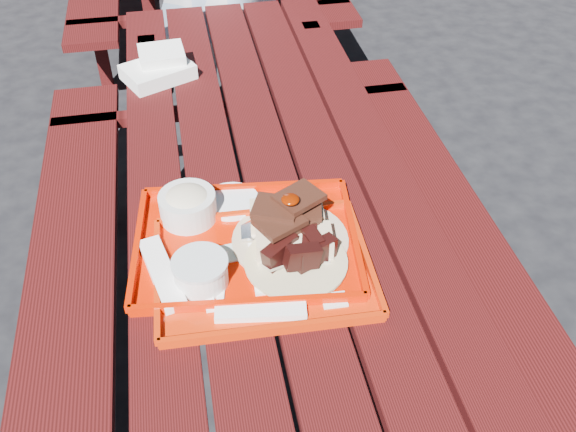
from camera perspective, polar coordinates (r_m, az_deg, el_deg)
name	(u,v)px	position (r m, az deg, el deg)	size (l,w,h in m)	color
ground	(279,373)	(2.17, -0.77, -13.82)	(60.00, 60.00, 0.00)	black
picnic_table_near	(278,252)	(1.74, -0.94, -3.22)	(1.41, 2.40, 0.75)	#3B0B0C
near_tray	(246,228)	(1.47, -3.80, -1.08)	(0.55, 0.45, 0.16)	#BF1700
far_tray	(260,268)	(1.40, -2.50, -4.64)	(0.48, 0.38, 0.08)	red
white_cloth	(159,67)	(2.14, -11.39, 12.84)	(0.25, 0.22, 0.08)	white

